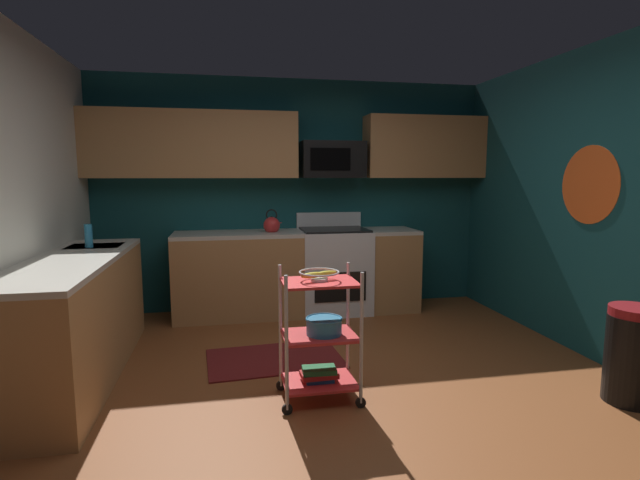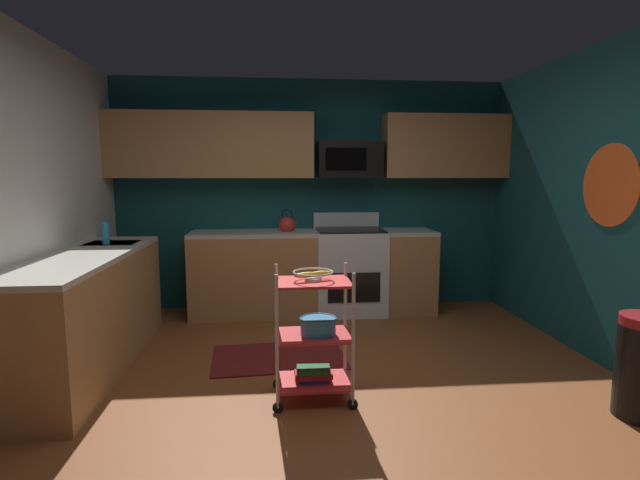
% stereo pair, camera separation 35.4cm
% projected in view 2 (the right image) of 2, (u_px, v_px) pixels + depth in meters
% --- Properties ---
extents(floor, '(4.40, 4.80, 0.04)m').
position_uv_depth(floor, '(337.00, 400.00, 3.34)').
color(floor, brown).
rests_on(floor, ground).
extents(wall_back, '(4.52, 0.06, 2.60)m').
position_uv_depth(wall_back, '(311.00, 195.00, 5.56)').
color(wall_back, '#14474C').
rests_on(wall_back, ground).
extents(wall_flower_decal, '(0.00, 0.65, 0.65)m').
position_uv_depth(wall_flower_decal, '(610.00, 185.00, 3.75)').
color(wall_flower_decal, '#E5591E').
extents(counter_run, '(3.54, 2.80, 0.92)m').
position_uv_depth(counter_run, '(229.00, 286.00, 4.64)').
color(counter_run, '#B27F4C').
rests_on(counter_run, ground).
extents(oven_range, '(0.76, 0.65, 1.10)m').
position_uv_depth(oven_range, '(350.00, 270.00, 5.38)').
color(oven_range, white).
rests_on(oven_range, ground).
extents(upper_cabinets, '(4.40, 0.33, 0.70)m').
position_uv_depth(upper_cabinets, '(304.00, 146.00, 5.28)').
color(upper_cabinets, '#B27F4C').
extents(microwave, '(0.70, 0.39, 0.40)m').
position_uv_depth(microwave, '(349.00, 160.00, 5.32)').
color(microwave, black).
extents(rolling_cart, '(0.56, 0.38, 0.91)m').
position_uv_depth(rolling_cart, '(313.00, 335.00, 3.25)').
color(rolling_cart, silver).
rests_on(rolling_cart, ground).
extents(fruit_bowl, '(0.27, 0.27, 0.07)m').
position_uv_depth(fruit_bowl, '(313.00, 274.00, 3.20)').
color(fruit_bowl, silver).
rests_on(fruit_bowl, rolling_cart).
extents(mixing_bowl_large, '(0.25, 0.25, 0.11)m').
position_uv_depth(mixing_bowl_large, '(318.00, 326.00, 3.25)').
color(mixing_bowl_large, '#338CBF').
rests_on(mixing_bowl_large, rolling_cart).
extents(book_stack, '(0.26, 0.16, 0.09)m').
position_uv_depth(book_stack, '(313.00, 374.00, 3.29)').
color(book_stack, '#1E4C8C').
rests_on(book_stack, rolling_cart).
extents(kettle, '(0.21, 0.18, 0.26)m').
position_uv_depth(kettle, '(287.00, 224.00, 5.25)').
color(kettle, red).
rests_on(kettle, counter_run).
extents(dish_soap_bottle, '(0.06, 0.06, 0.20)m').
position_uv_depth(dish_soap_bottle, '(105.00, 233.00, 4.25)').
color(dish_soap_bottle, '#2D8CBF').
rests_on(dish_soap_bottle, counter_run).
extents(floor_rug, '(1.15, 0.77, 0.01)m').
position_uv_depth(floor_rug, '(279.00, 357.00, 4.05)').
color(floor_rug, maroon).
rests_on(floor_rug, ground).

